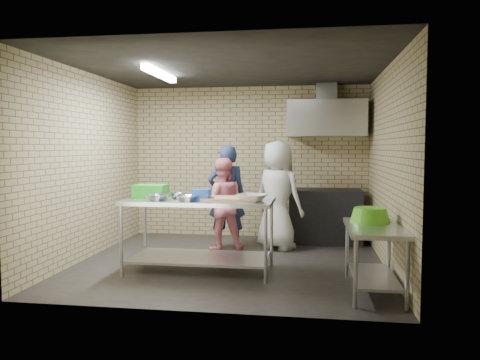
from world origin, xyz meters
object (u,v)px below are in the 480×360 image
Objects in this scene: side_counter at (374,259)px; bottle_green at (353,124)px; man_navy at (227,197)px; green_basin at (370,215)px; blue_tub at (202,195)px; bottle_red at (329,123)px; stove at (325,216)px; green_crate at (151,191)px; prep_table at (200,235)px; woman_pink at (222,204)px; woman_white at (278,195)px.

side_counter is 3.41m from bottle_green.
green_basin is at bearing 123.52° from man_navy.
man_navy is at bearing 88.48° from blue_tub.
side_counter is at bearing -82.38° from bottle_red.
stove reaches higher than side_counter.
blue_tub reaches higher than stove.
blue_tub is 0.13× the size of man_navy.
green_crate is at bearing 45.16° from man_navy.
green_basin is at bearing 94.57° from side_counter.
prep_table is 0.90m from green_crate.
green_basin is 0.28× the size of man_navy.
blue_tub is 1.17× the size of bottle_red.
stove is at bearing -170.84° from man_navy.
blue_tub is at bearing -123.74° from bottle_red.
green_crate reaches higher than blue_tub.
man_navy is at bearing -124.29° from woman_pink.
blue_tub is 0.15× the size of woman_pink.
man_navy reaches higher than green_crate.
bottle_red is 2.23m from man_navy.
woman_white is at bearing -143.94° from bottle_green.
woman_white is at bearing 168.76° from man_navy.
bottle_green is 2.68m from woman_pink.
green_basin is 0.27× the size of woman_white.
green_basin is at bearing -82.10° from bottle_red.
prep_table is 1.10× the size of woman_white.
bottle_red reaches higher than blue_tub.
prep_table is 1.15× the size of man_navy.
green_crate is (-0.70, 0.12, 0.56)m from prep_table.
green_basin is (-0.02, 0.25, 0.46)m from side_counter.
bottle_green is 0.09× the size of woman_white.
side_counter is at bearing 121.35° from woman_pink.
green_crate is at bearing -141.03° from bottle_green.
woman_white is (0.87, 0.21, 0.13)m from woman_pink.
prep_table is at bearing -9.73° from green_crate.
bottle_green is at bearing 89.58° from green_basin.
woman_pink is at bearing -147.01° from bottle_red.
stove is 1.65m from bottle_green.
prep_table is 9.00× the size of blue_tub.
green_crate is 1.43m from woman_pink.
woman_pink is (-0.05, -0.16, -0.10)m from man_navy.
bottle_green is (2.12, 2.40, 1.54)m from prep_table.
prep_table is at bearing -131.44° from bottle_green.
prep_table reaches higher than stove.
woman_white is (0.81, 0.05, 0.03)m from man_navy.
side_counter is 2.79m from stove.
man_navy is (-2.03, 2.06, 0.45)m from side_counter.
woman_white is at bearing 120.00° from side_counter.
green_crate is 0.78m from blue_tub.
prep_table is 1.58× the size of stove.
prep_table is 3.56m from bottle_green.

